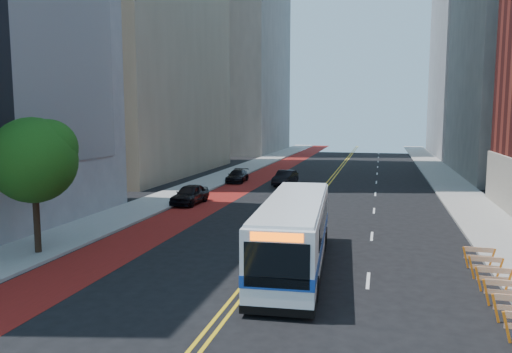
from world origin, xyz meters
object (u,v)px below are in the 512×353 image
object	(u,v)px
car_b	(285,178)
car_a	(190,194)
transit_bus	(295,232)
street_tree	(35,157)
car_c	(237,176)

from	to	relation	value
car_b	car_a	bearing A→B (deg)	-107.68
transit_bus	car_b	distance (m)	27.34
transit_bus	car_b	bearing A→B (deg)	97.69
transit_bus	car_a	world-z (taller)	transit_bus
street_tree	car_c	size ratio (longest dim) A/B	1.53
street_tree	car_a	size ratio (longest dim) A/B	1.49
street_tree	car_a	world-z (taller)	street_tree
car_a	car_c	world-z (taller)	car_a
street_tree	car_b	world-z (taller)	street_tree
transit_bus	car_a	xyz separation A→B (m)	(-10.79, 14.48, -0.92)
street_tree	car_b	xyz separation A→B (m)	(7.23, 27.60, -4.17)
transit_bus	car_c	bearing A→B (deg)	107.28
car_a	car_c	size ratio (longest dim) A/B	1.03
car_a	car_b	size ratio (longest dim) A/B	1.01
car_a	car_c	bearing A→B (deg)	92.41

